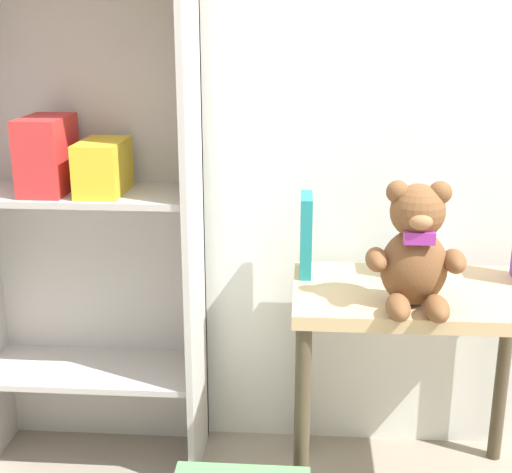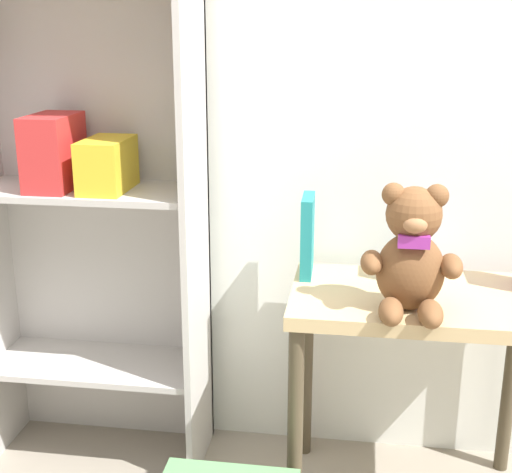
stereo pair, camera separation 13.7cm
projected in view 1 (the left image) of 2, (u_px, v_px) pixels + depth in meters
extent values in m
cube|color=silver|center=(378.00, 31.00, 1.94)|extent=(4.80, 0.06, 2.50)
cube|color=#BCB7B2|center=(193.00, 196.00, 1.92)|extent=(0.02, 0.29, 1.65)
cube|color=#BCB7B2|center=(94.00, 183.00, 2.06)|extent=(0.64, 0.02, 1.65)
cube|color=#BCB7B2|center=(92.00, 369.00, 2.09)|extent=(0.60, 0.26, 0.02)
cube|color=#BCB7B2|center=(79.00, 194.00, 1.94)|extent=(0.60, 0.26, 0.02)
cube|color=red|center=(47.00, 155.00, 1.90)|extent=(0.11, 0.20, 0.20)
cube|color=gold|center=(103.00, 167.00, 1.89)|extent=(0.11, 0.20, 0.14)
cube|color=tan|center=(417.00, 296.00, 1.86)|extent=(0.65, 0.40, 0.04)
cylinder|color=#453A29|center=(302.00, 429.00, 1.81)|extent=(0.04, 0.04, 0.57)
cylinder|color=#453A29|center=(303.00, 366.00, 2.14)|extent=(0.04, 0.04, 0.57)
cylinder|color=#453A29|center=(502.00, 373.00, 2.09)|extent=(0.04, 0.04, 0.57)
ellipsoid|color=brown|center=(414.00, 268.00, 1.73)|extent=(0.16, 0.12, 0.19)
sphere|color=brown|center=(418.00, 211.00, 1.69)|extent=(0.13, 0.13, 0.13)
sphere|color=brown|center=(398.00, 192.00, 1.68)|extent=(0.06, 0.06, 0.06)
sphere|color=brown|center=(440.00, 193.00, 1.68)|extent=(0.06, 0.06, 0.06)
ellipsoid|color=#9B6842|center=(421.00, 222.00, 1.64)|extent=(0.06, 0.04, 0.04)
ellipsoid|color=brown|center=(377.00, 259.00, 1.72)|extent=(0.05, 0.11, 0.05)
ellipsoid|color=brown|center=(454.00, 261.00, 1.71)|extent=(0.05, 0.11, 0.05)
ellipsoid|color=brown|center=(398.00, 308.00, 1.67)|extent=(0.06, 0.12, 0.06)
ellipsoid|color=brown|center=(437.00, 309.00, 1.66)|extent=(0.06, 0.12, 0.06)
cube|color=#992D93|center=(419.00, 238.00, 1.66)|extent=(0.07, 0.02, 0.03)
cube|color=teal|center=(306.00, 235.00, 1.95)|extent=(0.03, 0.13, 0.22)
cube|color=#2D51B7|center=(414.00, 243.00, 1.93)|extent=(0.04, 0.11, 0.19)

